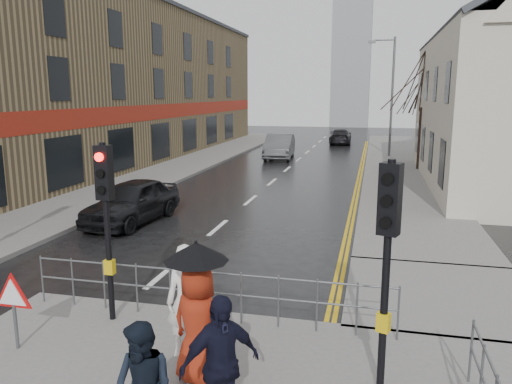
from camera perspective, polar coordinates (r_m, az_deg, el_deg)
The scene contains 19 objects.
ground at distance 10.29m, azimuth -17.57°, elevation -14.69°, with size 120.00×120.00×0.00m, color black.
left_pavement at distance 33.21m, azimuth -6.96°, elevation 3.61°, with size 4.00×44.00×0.14m, color #605E5B.
right_pavement at distance 33.19m, azimuth 15.93°, elevation 3.26°, with size 4.00×40.00×0.14m, color #605E5B.
pavement_bridge_right at distance 11.80m, azimuth 20.26°, elevation -11.07°, with size 4.00×4.20×0.14m, color #605E5B.
building_left_terrace at distance 34.35m, azimuth -16.58°, elevation 11.73°, with size 8.00×42.00×10.00m, color olive.
church_tower at distance 70.11m, azimuth 10.86°, elevation 14.75°, with size 5.00×5.00×18.00m, color gray.
traffic_signal_near_left at distance 9.56m, azimuth -16.81°, elevation -1.02°, with size 0.28×0.27×3.40m.
traffic_signal_near_right at distance 7.14m, azimuth 14.83°, elevation -4.98°, with size 0.34×0.33×3.40m.
guard_railing_front at distance 9.66m, azimuth -5.86°, elevation -10.38°, with size 7.14×0.04×1.00m.
warning_sign at distance 9.43m, azimuth -26.03°, elevation -10.88°, with size 0.80×0.07×1.35m.
street_lamp at distance 35.88m, azimuth 15.03°, elevation 11.30°, with size 1.83×0.25×8.00m.
tree_near at distance 29.99m, azimuth 18.64°, elevation 12.02°, with size 2.40×2.40×6.58m.
tree_far at distance 37.99m, azimuth 18.28°, elevation 10.67°, with size 2.40×2.40×5.64m.
pedestrian_a at distance 8.40m, azimuth -7.86°, elevation -12.24°, with size 0.68×0.45×1.87m, color white.
pedestrian_with_umbrella at distance 7.58m, azimuth -6.71°, elevation -13.10°, with size 1.02×0.96×2.17m.
pedestrian_d at distance 6.61m, azimuth -4.13°, elevation -19.13°, with size 1.08×0.45×1.85m, color black.
car_parked at distance 17.75m, azimuth -13.99°, elevation -1.03°, with size 1.76×4.38×1.49m, color black.
car_mid at distance 34.49m, azimuth 2.69°, elevation 5.24°, with size 1.77×5.08×1.67m, color #494C4F.
car_far at distance 45.07m, azimuth 9.63°, elevation 6.27°, with size 1.86×4.57×1.33m, color black.
Camera 1 is at (4.96, -7.87, 4.40)m, focal length 35.00 mm.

